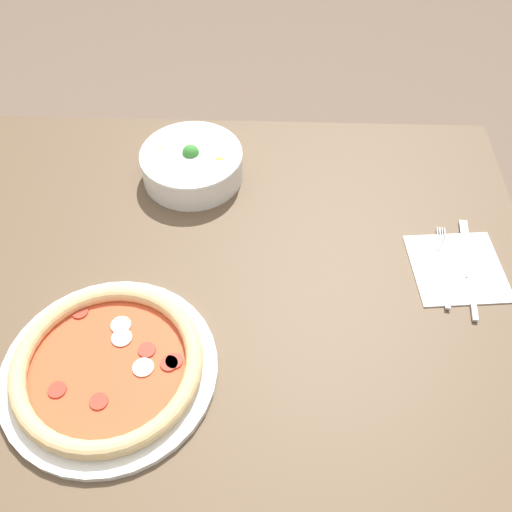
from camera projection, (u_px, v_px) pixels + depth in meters
The scene contains 7 objects.
ground_plane at pixel (207, 444), 1.54m from camera, with size 8.00×8.00×0.00m, color brown.
dining_table at pixel (185, 312), 1.05m from camera, with size 1.22×0.85×0.75m.
pizza at pixel (108, 367), 0.84m from camera, with size 0.32×0.32×0.04m.
bowl at pixel (190, 163), 1.09m from camera, with size 0.20×0.20×0.08m.
napkin at pixel (457, 268), 0.97m from camera, with size 0.17×0.17×0.00m.
fork at pixel (444, 267), 0.97m from camera, with size 0.03×0.18×0.00m.
knife at pixel (469, 271), 0.96m from camera, with size 0.03×0.22×0.01m.
Camera 1 is at (0.15, -0.58, 1.51)m, focal length 40.00 mm.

